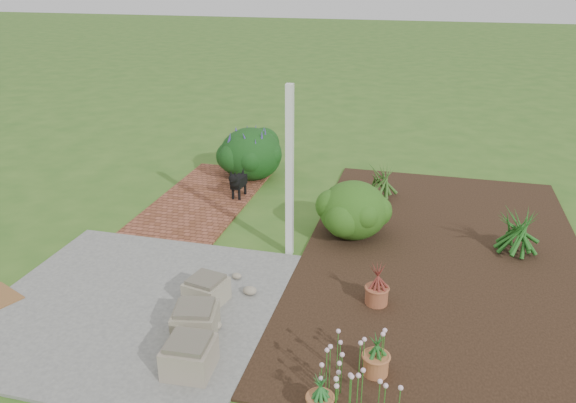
% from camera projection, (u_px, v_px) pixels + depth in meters
% --- Properties ---
extents(ground, '(80.00, 80.00, 0.00)m').
position_uv_depth(ground, '(268.00, 254.00, 8.25)').
color(ground, '#325E1D').
rests_on(ground, ground).
extents(concrete_patio, '(3.50, 3.50, 0.04)m').
position_uv_depth(concrete_patio, '(132.00, 305.00, 6.97)').
color(concrete_patio, '#60605E').
rests_on(concrete_patio, ground).
extents(brick_path, '(1.60, 3.50, 0.04)m').
position_uv_depth(brick_path, '(205.00, 198.00, 10.20)').
color(brick_path, brown).
rests_on(brick_path, ground).
extents(garden_bed, '(4.00, 7.00, 0.03)m').
position_uv_depth(garden_bed, '(443.00, 258.00, 8.12)').
color(garden_bed, black).
rests_on(garden_bed, ground).
extents(veranda_post, '(0.10, 0.10, 2.50)m').
position_uv_depth(veranda_post, '(290.00, 174.00, 7.79)').
color(veranda_post, white).
rests_on(veranda_post, ground).
extents(stone_trough_near, '(0.51, 0.51, 0.32)m').
position_uv_depth(stone_trough_near, '(189.00, 357.00, 5.76)').
color(stone_trough_near, gray).
rests_on(stone_trough_near, concrete_patio).
extents(stone_trough_mid, '(0.57, 0.57, 0.32)m').
position_uv_depth(stone_trough_mid, '(196.00, 322.00, 6.34)').
color(stone_trough_mid, gray).
rests_on(stone_trough_mid, concrete_patio).
extents(stone_trough_far, '(0.53, 0.53, 0.30)m').
position_uv_depth(stone_trough_far, '(206.00, 291.00, 6.95)').
color(stone_trough_far, gray).
rests_on(stone_trough_far, concrete_patio).
extents(black_dog, '(0.20, 0.60, 0.51)m').
position_uv_depth(black_dog, '(238.00, 182.00, 10.06)').
color(black_dog, black).
rests_on(black_dog, brick_path).
extents(cream_ceramic_urn, '(0.32, 0.32, 0.43)m').
position_uv_depth(cream_ceramic_urn, '(242.00, 164.00, 11.21)').
color(cream_ceramic_urn, beige).
rests_on(cream_ceramic_urn, brick_path).
extents(evergreen_shrub, '(1.10, 1.10, 0.90)m').
position_uv_depth(evergreen_shrub, '(353.00, 209.00, 8.60)').
color(evergreen_shrub, '#143F0E').
rests_on(evergreen_shrub, garden_bed).
extents(agapanthus_clump_back, '(0.90, 0.90, 0.79)m').
position_uv_depth(agapanthus_clump_back, '(518.00, 228.00, 8.09)').
color(agapanthus_clump_back, '#0E3F12').
rests_on(agapanthus_clump_back, garden_bed).
extents(agapanthus_clump_front, '(1.08, 1.08, 0.75)m').
position_uv_depth(agapanthus_clump_front, '(382.00, 178.00, 10.04)').
color(agapanthus_clump_front, '#153D13').
rests_on(agapanthus_clump_front, garden_bed).
extents(pink_flower_patch, '(0.93, 0.93, 0.55)m').
position_uv_depth(pink_flower_patch, '(361.00, 373.00, 5.38)').
color(pink_flower_patch, '#113D0F').
rests_on(pink_flower_patch, garden_bed).
extents(terracotta_pot_bronze, '(0.29, 0.29, 0.23)m').
position_uv_depth(terracotta_pot_bronze, '(377.00, 295.00, 6.95)').
color(terracotta_pot_bronze, brown).
rests_on(terracotta_pot_bronze, garden_bed).
extents(terracotta_pot_small_left, '(0.31, 0.31, 0.22)m').
position_uv_depth(terracotta_pot_small_left, '(376.00, 364.00, 5.75)').
color(terracotta_pot_small_left, '#A46037').
rests_on(terracotta_pot_small_left, garden_bed).
extents(purple_flowering_bush, '(1.61, 1.61, 1.04)m').
position_uv_depth(purple_flowering_bush, '(251.00, 153.00, 11.05)').
color(purple_flowering_bush, black).
rests_on(purple_flowering_bush, ground).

